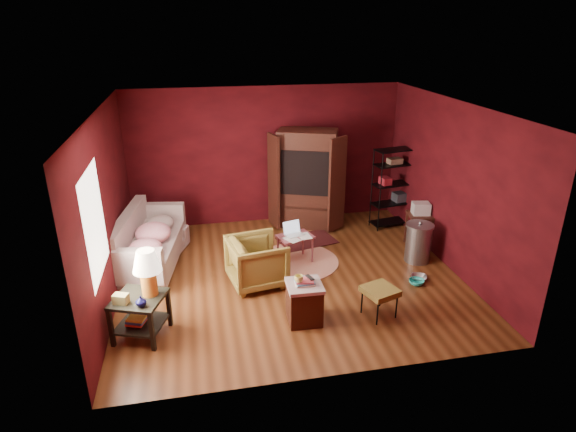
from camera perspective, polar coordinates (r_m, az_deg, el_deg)
name	(u,v)px	position (r m, az deg, el deg)	size (l,w,h in m)	color
room	(288,197)	(7.52, 0.03, 2.21)	(5.54, 5.04, 2.84)	brown
sofa	(147,246)	(8.60, -16.33, -3.44)	(1.96, 0.57, 0.77)	#AC9495
armchair	(257,259)	(7.72, -3.70, -5.16)	(0.84, 0.79, 0.87)	black
pet_bowl_steel	(419,272)	(8.25, 15.32, -6.46)	(0.26, 0.06, 0.26)	#ADAEB4
pet_bowl_turquoise	(417,277)	(8.09, 15.04, -7.05)	(0.25, 0.08, 0.25)	#27B6AE
vase	(141,301)	(6.48, -17.03, -9.65)	(0.14, 0.14, 0.14)	#0B0C3B
mug	(299,278)	(6.59, 1.27, -7.36)	(0.12, 0.10, 0.12)	#DBCF6B
side_table	(143,286)	(6.65, -16.77, -7.93)	(0.81, 0.81, 1.24)	black
sofa_cushions	(147,244)	(8.56, -16.34, -3.17)	(1.18, 2.24, 0.89)	#AC9495
hamper	(304,302)	(6.86, 1.94, -10.12)	(0.50, 0.50, 0.68)	#421B0F
footstool	(380,292)	(7.05, 10.86, -8.84)	(0.55, 0.55, 0.45)	black
rug_round	(296,261)	(8.56, 1.00, -5.40)	(1.98, 1.98, 0.01)	beige
rug_oriental	(307,240)	(9.34, 2.26, -2.89)	(1.19, 0.92, 0.01)	#511518
laptop_desk	(295,238)	(8.38, 0.83, -2.68)	(0.68, 0.58, 0.73)	#92434C
tv_armoire	(307,177)	(9.72, 2.23, 4.61)	(1.47, 1.15, 1.99)	#3F1912
wire_shelving	(393,185)	(9.94, 12.35, 3.67)	(0.85, 0.48, 1.64)	black
small_stand	(420,214)	(9.20, 15.41, 0.22)	(0.51, 0.51, 0.87)	#3F1912
trash_can	(418,242)	(8.76, 15.18, -3.04)	(0.52, 0.52, 0.75)	gray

